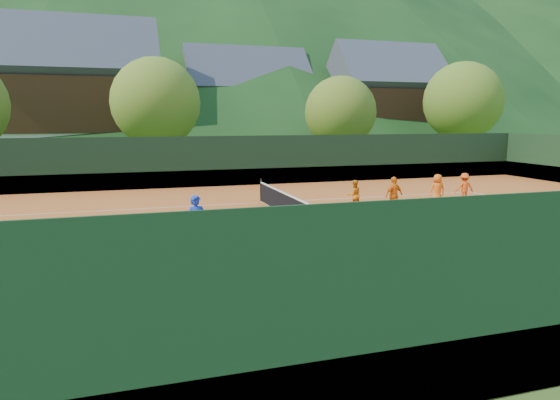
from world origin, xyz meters
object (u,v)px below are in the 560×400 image
object	(u,v)px
coach	(197,223)
ball_hopper	(148,250)
tennis_net	(302,212)
student_d	(464,188)
student_c	(437,190)
student_a	(354,195)
chalet_left	(78,100)
chalet_right	(385,107)
student_b	(394,195)
chalet_mid	(246,109)

from	to	relation	value
coach	ball_hopper	world-z (taller)	coach
tennis_net	student_d	bearing A→B (deg)	16.44
student_c	student_d	xyz separation A→B (m)	(1.91, 0.57, -0.04)
student_a	tennis_net	world-z (taller)	student_a
ball_hopper	chalet_left	world-z (taller)	chalet_left
chalet_right	tennis_net	bearing A→B (deg)	-123.69
student_b	student_c	bearing A→B (deg)	-173.58
coach	chalet_left	distance (m)	33.28
chalet_mid	ball_hopper	bearing A→B (deg)	-106.97
student_a	student_c	distance (m)	4.13
student_c	chalet_mid	size ratio (longest dim) A/B	0.12
chalet_mid	chalet_right	bearing A→B (deg)	-15.95
chalet_left	chalet_right	distance (m)	30.00
tennis_net	chalet_right	world-z (taller)	chalet_right
chalet_right	student_c	bearing A→B (deg)	-114.31
tennis_net	chalet_mid	size ratio (longest dim) A/B	0.95
student_c	chalet_mid	distance (m)	32.12
student_a	ball_hopper	xyz separation A→B (m)	(-9.18, -7.29, 0.08)
chalet_left	chalet_right	size ratio (longest dim) A/B	1.16
chalet_mid	tennis_net	bearing A→B (deg)	-100.01
tennis_net	chalet_mid	world-z (taller)	chalet_mid
chalet_right	student_d	bearing A→B (deg)	-111.35
tennis_net	ball_hopper	bearing A→B (deg)	-140.23
student_b	tennis_net	bearing A→B (deg)	-1.61
coach	student_a	distance (m)	9.04
student_b	chalet_mid	bearing A→B (deg)	-107.38
student_a	student_b	bearing A→B (deg)	133.96
chalet_right	ball_hopper	bearing A→B (deg)	-126.56
ball_hopper	chalet_right	bearing A→B (deg)	53.44
student_c	ball_hopper	size ratio (longest dim) A/B	1.48
tennis_net	student_a	bearing A→B (deg)	36.02
tennis_net	chalet_right	bearing A→B (deg)	56.31
ball_hopper	chalet_right	world-z (taller)	chalet_right
student_d	chalet_right	distance (m)	29.60
ball_hopper	chalet_mid	distance (m)	40.88
coach	student_a	world-z (taller)	coach
student_b	chalet_left	distance (m)	32.74
chalet_left	chalet_mid	xyz separation A→B (m)	(16.00, 4.00, -0.66)
student_d	tennis_net	world-z (taller)	student_d
student_c	coach	bearing A→B (deg)	29.75
tennis_net	student_c	bearing A→B (deg)	16.42
student_d	student_b	bearing A→B (deg)	30.62
tennis_net	ball_hopper	distance (m)	7.64
ball_hopper	chalet_mid	xyz separation A→B (m)	(11.87, 38.88, 4.22)
student_c	ball_hopper	world-z (taller)	student_c
student_d	chalet_left	bearing A→B (deg)	-43.37
ball_hopper	chalet_left	bearing A→B (deg)	96.75
student_b	student_d	world-z (taller)	student_b
coach	chalet_mid	world-z (taller)	chalet_mid
coach	chalet_mid	bearing A→B (deg)	64.22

